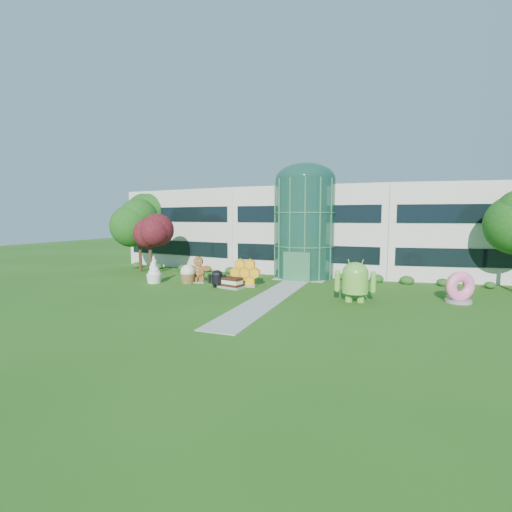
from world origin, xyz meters
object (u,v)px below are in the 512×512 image
at_px(android_green, 355,279).
at_px(donut, 459,287).
at_px(android_black, 217,277).
at_px(gingerbread, 199,270).

xyz_separation_m(android_green, donut, (6.95, 2.51, -0.56)).
xyz_separation_m(android_black, gingerbread, (-2.72, 1.59, 0.32)).
bearing_deg(gingerbread, donut, -9.88).
distance_m(android_green, android_black, 11.82).
xyz_separation_m(donut, gingerbread, (-21.38, 0.48, 0.09)).
distance_m(donut, gingerbread, 21.39).
bearing_deg(android_green, donut, 10.50).
bearing_deg(gingerbread, android_black, -38.88).
xyz_separation_m(android_green, android_black, (-11.71, 1.40, -0.80)).
bearing_deg(gingerbread, android_green, -20.28).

